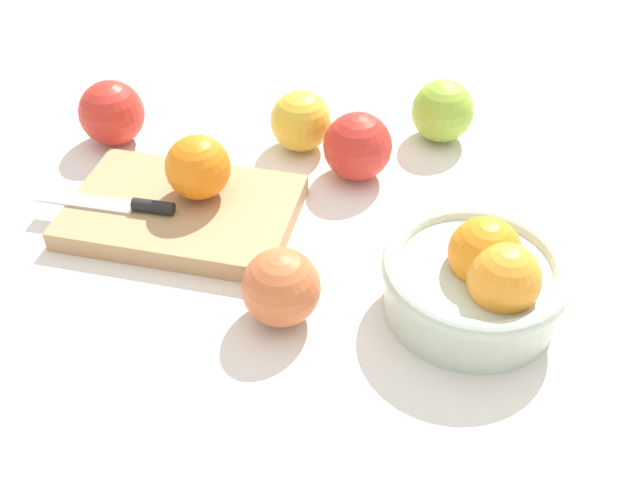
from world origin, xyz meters
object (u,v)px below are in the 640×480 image
(knife, at_px, (124,204))
(apple_front_right, at_px, (112,113))
(orange_on_board, at_px, (198,167))
(apple_front_center, at_px, (301,121))
(cutting_board, at_px, (183,212))
(apple_front_left_2, at_px, (443,111))
(apple_front_left, at_px, (358,146))
(apple_back_center, at_px, (279,287))
(bowl, at_px, (477,279))

(knife, xyz_separation_m, apple_front_right, (0.06, -0.16, 0.01))
(orange_on_board, height_order, apple_front_center, orange_on_board)
(cutting_board, relative_size, knife, 1.55)
(cutting_board, relative_size, apple_front_left_2, 3.14)
(apple_front_left, relative_size, apple_front_center, 1.07)
(apple_back_center, xyz_separation_m, apple_front_right, (0.24, -0.28, 0.00))
(cutting_board, distance_m, apple_front_left_2, 0.34)
(bowl, height_order, knife, bowl)
(cutting_board, height_order, apple_back_center, apple_back_center)
(bowl, relative_size, apple_back_center, 2.34)
(apple_front_center, height_order, apple_front_right, apple_front_right)
(knife, bearing_deg, cutting_board, -168.68)
(apple_front_center, bearing_deg, apple_back_center, 91.26)
(apple_front_left, xyz_separation_m, apple_front_right, (0.30, -0.05, 0.00))
(apple_front_left_2, bearing_deg, knife, 29.80)
(orange_on_board, distance_m, apple_front_center, 0.17)
(bowl, relative_size, orange_on_board, 2.47)
(cutting_board, bearing_deg, apple_front_left, -151.96)
(apple_front_right, bearing_deg, bowl, 147.82)
(bowl, bearing_deg, apple_back_center, 5.92)
(knife, relative_size, apple_front_center, 2.09)
(apple_front_center, bearing_deg, cutting_board, 53.01)
(apple_front_left, xyz_separation_m, apple_front_left_2, (-0.10, -0.09, -0.00))
(apple_back_center, bearing_deg, apple_front_right, -49.95)
(cutting_board, height_order, apple_front_left, apple_front_left)
(apple_front_right, bearing_deg, apple_front_left_2, -174.79)
(orange_on_board, bearing_deg, apple_back_center, 124.09)
(cutting_board, relative_size, apple_back_center, 3.26)
(cutting_board, relative_size, apple_front_left, 3.03)
(bowl, xyz_separation_m, apple_front_center, (0.19, -0.27, -0.01))
(apple_front_left, xyz_separation_m, apple_front_center, (0.07, -0.05, -0.00))
(apple_front_left, bearing_deg, bowl, 118.86)
(orange_on_board, xyz_separation_m, knife, (0.08, 0.03, -0.03))
(knife, bearing_deg, apple_front_left, -155.65)
(orange_on_board, xyz_separation_m, apple_front_left_2, (-0.27, -0.17, -0.02))
(bowl, height_order, apple_back_center, bowl)
(apple_front_left, relative_size, apple_front_right, 1.00)
(orange_on_board, height_order, apple_front_left, orange_on_board)
(orange_on_board, distance_m, apple_front_left_2, 0.32)
(apple_front_left_2, height_order, apple_front_right, apple_front_right)
(bowl, bearing_deg, cutting_board, -20.78)
(cutting_board, height_order, orange_on_board, orange_on_board)
(knife, bearing_deg, apple_front_left_2, -150.20)
(cutting_board, distance_m, knife, 0.06)
(apple_front_right, bearing_deg, cutting_board, 128.07)
(orange_on_board, xyz_separation_m, apple_front_right, (0.14, -0.13, -0.02))
(orange_on_board, height_order, knife, orange_on_board)
(apple_back_center, bearing_deg, knife, -34.15)
(apple_back_center, bearing_deg, bowl, -174.08)
(cutting_board, distance_m, apple_front_right, 0.19)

